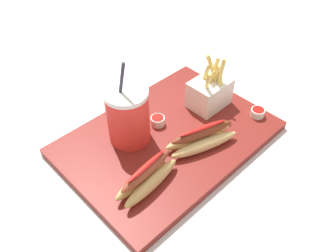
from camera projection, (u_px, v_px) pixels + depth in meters
The scene contains 8 objects.
ground_plane at pixel (168, 144), 0.84m from camera, with size 2.40×2.40×0.02m, color silver.
food_tray at pixel (168, 138), 0.83m from camera, with size 0.48×0.34×0.02m, color maroon.
soda_cup at pixel (128, 115), 0.77m from camera, with size 0.10×0.10×0.21m.
fries_basket at pixel (210, 92), 0.88m from camera, with size 0.10×0.07×0.14m.
hot_dog_1 at pixel (202, 138), 0.78m from camera, with size 0.18×0.10×0.06m.
hot_dog_2 at pixel (147, 177), 0.70m from camera, with size 0.16×0.07×0.06m.
ketchup_cup_1 at pixel (258, 112), 0.86m from camera, with size 0.03×0.03×0.02m.
ketchup_cup_2 at pixel (158, 120), 0.84m from camera, with size 0.03×0.03×0.02m.
Camera 1 is at (0.41, 0.42, 0.60)m, focal length 37.36 mm.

